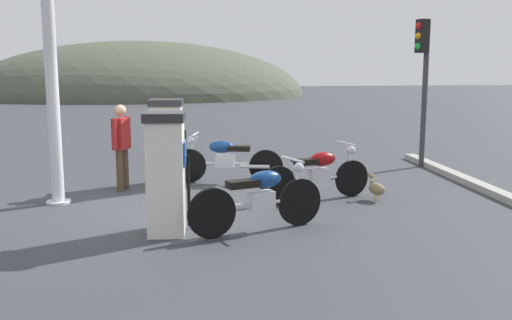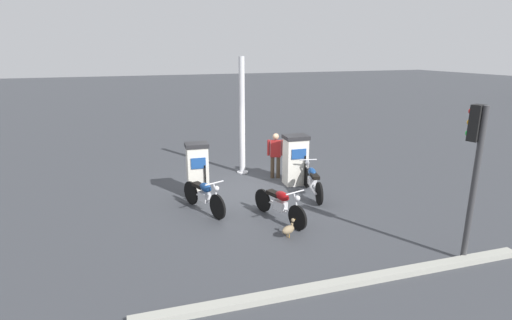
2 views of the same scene
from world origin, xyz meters
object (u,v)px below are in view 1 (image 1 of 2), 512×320
Objects in this scene: fuel_pump_far at (167,142)px; attendant_person at (121,142)px; roadside_traffic_light at (423,66)px; motorcycle_far_pump at (226,159)px; motorcycle_near_pump at (259,197)px; fuel_pump_near at (166,172)px; wandering_duck at (377,188)px; motorcycle_extra at (318,173)px; canopy_support_pole at (52,84)px.

attendant_person is at bearing -156.50° from fuel_pump_far.
motorcycle_far_pump is at bearing -165.62° from roadside_traffic_light.
fuel_pump_far is 0.78× the size of motorcycle_far_pump.
motorcycle_near_pump is at bearing -133.97° from roadside_traffic_light.
fuel_pump_near reaches higher than wandering_duck.
motorcycle_extra is at bearing -33.00° from fuel_pump_far.
wandering_duck is 0.14× the size of roadside_traffic_light.
motorcycle_near_pump is 3.37m from motorcycle_far_pump.
motorcycle_far_pump is 4.76× the size of wandering_duck.
fuel_pump_near reaches higher than motorcycle_far_pump.
canopy_support_pole is (-4.30, 0.41, 1.49)m from motorcycle_extra.
motorcycle_far_pump is 0.65× the size of roadside_traffic_light.
fuel_pump_near is 2.99m from motorcycle_extra.
motorcycle_far_pump is (1.11, 3.26, -0.36)m from fuel_pump_near.
attendant_person is 4.59m from wandering_duck.
motorcycle_far_pump is at bearing 129.88° from motorcycle_extra.
roadside_traffic_light is (3.10, 2.82, 1.78)m from motorcycle_extra.
canopy_support_pole reaches higher than motorcycle_far_pump.
motorcycle_near_pump is at bearing -87.76° from motorcycle_far_pump.
wandering_duck is (2.36, -1.87, -0.26)m from motorcycle_far_pump.
motorcycle_far_pump is at bearing 23.42° from canopy_support_pole.
roadside_traffic_light reaches higher than wandering_duck.
wandering_duck is at bearing 21.77° from fuel_pump_near.
fuel_pump_far is 0.85× the size of motorcycle_near_pump.
attendant_person is at bearing -168.45° from motorcycle_far_pump.
motorcycle_far_pump is 4.96m from roadside_traffic_light.
motorcycle_near_pump is 0.47× the size of canopy_support_pole.
motorcycle_near_pump is at bearing -4.78° from fuel_pump_near.
roadside_traffic_light is (5.60, 1.19, 1.42)m from fuel_pump_far.
fuel_pump_far is at bearing -177.97° from motorcycle_far_pump.
motorcycle_near_pump is 2.70m from wandering_duck.
canopy_support_pole reaches higher than fuel_pump_far.
canopy_support_pole is at bearing 145.30° from motorcycle_near_pump.
motorcycle_extra is 4.55m from roadside_traffic_light.
fuel_pump_far is at bearing 147.00° from motorcycle_extra.
fuel_pump_near is 1.05× the size of attendant_person.
roadside_traffic_light is at bearing 46.03° from motorcycle_near_pump.
motorcycle_near_pump is (1.25, -3.33, -0.35)m from fuel_pump_far.
attendant_person is (-3.33, 1.27, 0.42)m from motorcycle_extra.
motorcycle_extra is at bearing 32.42° from fuel_pump_near.
fuel_pump_far is at bearing 110.53° from motorcycle_near_pump.
wandering_duck is at bearing -11.91° from motorcycle_extra.
wandering_duck is (4.29, -1.48, -0.68)m from attendant_person.
fuel_pump_near is at bearing -74.10° from attendant_person.
motorcycle_extra is 4.57m from canopy_support_pole.
canopy_support_pole is at bearing -145.78° from fuel_pump_far.
wandering_duck is at bearing -19.00° from attendant_person.
attendant_person reaches higher than motorcycle_near_pump.
fuel_pump_far reaches higher than motorcycle_near_pump.
fuel_pump_near is 1.30m from motorcycle_near_pump.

